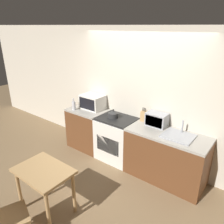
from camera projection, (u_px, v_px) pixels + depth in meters
ground_plane at (108, 178)px, 3.97m from camera, size 16.00×16.00×0.00m
wall_back at (139, 97)px, 4.21m from camera, size 10.00×0.06×2.60m
counter_left_run at (89, 128)px, 4.89m from camera, size 0.83×0.62×0.90m
counter_right_run at (166, 156)px, 3.83m from camera, size 1.39×0.62×0.90m
stove_range at (117, 139)px, 4.44m from camera, size 0.74×0.62×0.90m
kettle at (113, 114)px, 4.27m from camera, size 0.20×0.20×0.18m
microwave at (92, 102)px, 4.71m from camera, size 0.50×0.36×0.30m
bottle at (74, 106)px, 4.65m from camera, size 0.08×0.08×0.26m
knife_block at (144, 116)px, 4.11m from camera, size 0.11×0.09×0.27m
toaster_oven at (157, 119)px, 3.91m from camera, size 0.37×0.25×0.24m
sink_basin at (178, 136)px, 3.56m from camera, size 0.49×0.42×0.24m
dining_table at (44, 177)px, 3.07m from camera, size 0.80×0.57×0.73m
dining_chair at (2, 214)px, 2.57m from camera, size 0.52×0.52×0.96m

